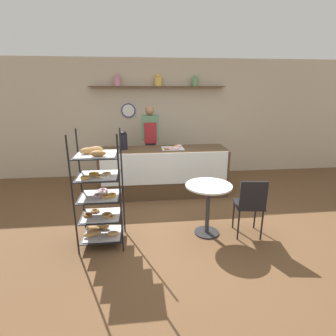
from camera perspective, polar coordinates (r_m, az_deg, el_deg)
ground_plane at (r=4.23m, az=0.67°, el=-12.03°), size 14.00×14.00×0.00m
back_wall at (r=6.31m, az=-2.19°, el=10.74°), size 10.00×0.30×2.70m
display_counter at (r=5.19m, az=-0.98°, el=-0.79°), size 2.45×0.72×0.93m
pastry_rack at (r=3.57m, az=-14.67°, el=-5.95°), size 0.59×0.51×1.55m
person_worker at (r=5.55m, az=-3.86°, el=5.45°), size 0.37×0.23×1.71m
cafe_table at (r=3.77m, az=8.75°, el=-6.38°), size 0.65×0.65×0.76m
cafe_chair at (r=3.83m, az=17.55°, el=-7.14°), size 0.43×0.43×0.88m
coffee_carafe at (r=5.06m, az=-9.61°, el=5.88°), size 0.13×0.13×0.35m
donut_tray_counter at (r=5.07m, az=1.19°, el=4.43°), size 0.42×0.35×0.05m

